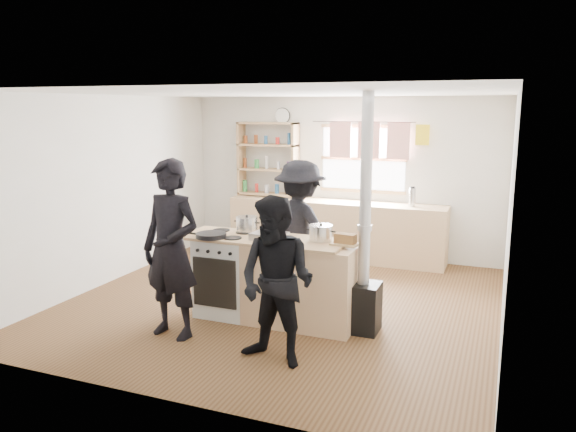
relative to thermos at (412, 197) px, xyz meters
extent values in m
cube|color=brown|center=(-1.17, -2.22, -1.04)|extent=(5.00, 5.00, 0.01)
cube|color=tan|center=(-1.17, 0.00, -0.59)|extent=(3.40, 0.55, 0.90)
cube|color=tan|center=(-2.37, 0.12, -0.10)|extent=(1.00, 0.28, 0.03)
cube|color=tan|center=(-2.37, 0.12, 0.30)|extent=(1.00, 0.28, 0.03)
cube|color=tan|center=(-2.37, 0.12, 0.70)|extent=(1.00, 0.28, 0.03)
cube|color=tan|center=(-2.37, 0.12, 1.05)|extent=(1.00, 0.28, 0.03)
cube|color=tan|center=(-2.85, 0.12, 0.46)|extent=(0.04, 0.28, 1.20)
cube|color=tan|center=(-1.89, 0.12, 0.46)|extent=(0.04, 0.28, 1.20)
cylinder|color=silver|center=(0.00, 0.00, 0.00)|extent=(0.10, 0.10, 0.27)
cube|color=silver|center=(-1.62, -2.77, -0.59)|extent=(0.60, 0.60, 0.90)
cube|color=#DAB183|center=(-0.72, -2.77, -0.59)|extent=(1.20, 0.60, 0.90)
cube|color=tan|center=(-1.17, -2.77, -0.12)|extent=(1.84, 0.64, 0.03)
cylinder|color=black|center=(-1.71, -2.97, -0.08)|extent=(0.35, 0.35, 0.05)
cylinder|color=#325B1F|center=(-1.71, -2.97, -0.07)|extent=(0.30, 0.30, 0.02)
cube|color=silver|center=(-1.07, -2.82, -0.07)|extent=(0.38, 0.31, 0.07)
cube|color=brown|center=(-1.07, -2.82, -0.05)|extent=(0.33, 0.27, 0.02)
cylinder|color=silver|center=(-1.47, -2.56, -0.02)|extent=(0.24, 0.24, 0.16)
cylinder|color=silver|center=(-1.47, -2.56, 0.06)|extent=(0.25, 0.25, 0.01)
sphere|color=black|center=(-1.47, -2.56, 0.08)|extent=(0.03, 0.03, 0.03)
cylinder|color=silver|center=(-0.54, -2.67, -0.03)|extent=(0.25, 0.25, 0.16)
cylinder|color=silver|center=(-0.54, -2.67, 0.06)|extent=(0.26, 0.26, 0.01)
sphere|color=black|center=(-0.54, -2.67, 0.07)|extent=(0.03, 0.03, 0.03)
cube|color=tan|center=(-0.24, -2.76, -0.10)|extent=(0.30, 0.24, 0.02)
cube|color=olive|center=(-0.24, -2.76, -0.04)|extent=(0.23, 0.14, 0.10)
cube|color=black|center=(-0.04, -2.73, -0.77)|extent=(0.35, 0.35, 0.52)
cylinder|color=#ADADB2|center=(-0.04, -2.73, 0.48)|extent=(0.12, 0.12, 1.98)
imported|color=black|center=(-1.84, -3.55, -0.11)|extent=(0.72, 0.52, 1.84)
imported|color=black|center=(-0.59, -3.76, -0.25)|extent=(0.86, 0.72, 1.57)
imported|color=black|center=(-1.06, -1.90, -0.18)|extent=(1.25, 0.94, 1.71)
camera|label=1|loc=(1.29, -8.26, 1.31)|focal=35.00mm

